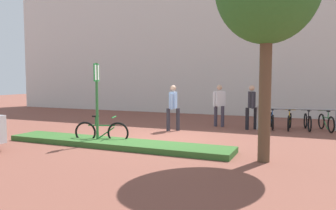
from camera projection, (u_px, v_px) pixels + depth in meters
ground_plane at (161, 139)px, 10.75m from camera, size 60.00×60.00×0.00m
building_facade at (224, 24)px, 18.19m from camera, size 28.00×1.20×10.00m
planter_strip at (115, 143)px, 9.65m from camera, size 7.00×1.10×0.16m
parking_sign_post at (97, 92)px, 9.77m from camera, size 0.11×0.36×2.43m
bike_at_sign at (102, 132)px, 10.02m from camera, size 1.63×0.58×0.86m
bike_rack_cluster at (298, 121)px, 12.73m from camera, size 2.65×1.68×0.83m
bollard_steel at (258, 118)px, 12.81m from camera, size 0.16×0.16×0.90m
person_shirt_white at (219, 103)px, 13.55m from camera, size 0.45×0.48×1.72m
person_shirt_blue at (173, 105)px, 12.44m from camera, size 0.44×0.60×1.72m
person_suited_dark at (252, 104)px, 12.78m from camera, size 0.42×0.59×1.72m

